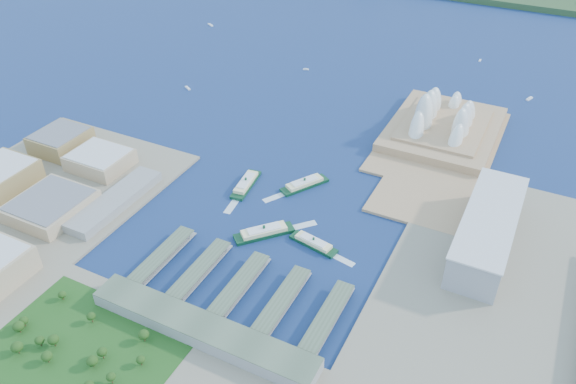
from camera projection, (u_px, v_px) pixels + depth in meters
The scene contains 19 objects.
ground at pixel (267, 236), 555.96m from camera, with size 3000.00×3000.00×0.00m, color #10214B.
west_land at pixel (2, 223), 570.37m from camera, with size 220.00×390.00×3.00m, color gray.
east_land at pixel (510, 362), 430.90m from camera, with size 240.00×500.00×3.00m, color gray.
peninsula at pixel (441, 141), 704.56m from camera, with size 135.00×220.00×3.00m, color tan.
opera_house at pixel (446, 112), 702.26m from camera, with size 134.00×180.00×58.00m, color white, non-canonical shape.
toaster_building at pixel (487, 230), 530.74m from camera, with size 45.00×155.00×35.00m, color gray.
west_buildings at pixel (25, 193), 587.06m from camera, with size 200.00×280.00×27.00m, color olive, non-canonical shape.
ferry_wharves at pixel (240, 285), 493.66m from camera, with size 184.00×90.00×9.30m, color #4E5C46, non-canonical shape.
terminal_building at pixel (202, 330), 447.18m from camera, with size 200.00×28.00×12.00m, color gray.
park at pixel (81, 344), 433.54m from camera, with size 150.00×110.00×16.00m, color #194714, non-canonical shape.
ferry_a at pixel (246, 182), 622.94m from camera, with size 14.62×57.43×10.86m, color #0E391F, non-canonical shape.
ferry_b at pixel (305, 182), 622.40m from camera, with size 14.51×57.02×10.78m, color #0E391F, non-canonical shape.
ferry_c at pixel (264, 230), 553.82m from camera, with size 15.38×60.42×11.42m, color #0E391F, non-canonical shape.
ferry_d at pixel (313, 242), 541.57m from camera, with size 12.79×50.27×9.50m, color #0E391F, non-canonical shape.
boat_a at pixel (188, 88), 830.63m from camera, with size 3.36×13.45×2.59m, color white, non-canonical shape.
boat_b at pixel (306, 69), 886.40m from camera, with size 3.16×9.04×2.44m, color white, non-canonical shape.
boat_c at pixel (529, 98), 801.37m from camera, with size 3.97×13.61×3.06m, color white, non-canonical shape.
boat_d at pixel (210, 25), 1054.94m from camera, with size 3.65×16.68×2.82m, color white, non-canonical shape.
boat_e at pixel (480, 60), 916.26m from camera, with size 3.01×9.46×2.32m, color white, non-canonical shape.
Camera 1 is at (211.01, -371.75, 358.75)m, focal length 35.00 mm.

